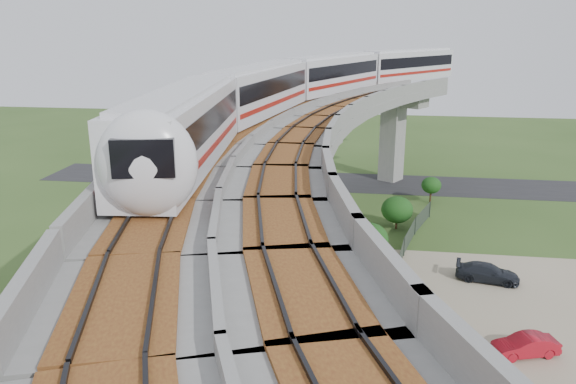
{
  "coord_description": "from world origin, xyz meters",
  "views": [
    {
      "loc": [
        6.32,
        -30.2,
        16.8
      ],
      "look_at": [
        1.92,
        0.59,
        7.5
      ],
      "focal_mm": 35.0,
      "sensor_mm": 36.0,
      "label": 1
    }
  ],
  "objects": [
    {
      "name": "viaduct",
      "position": [
        3.84,
        0.0,
        9.05
      ],
      "size": [
        19.58,
        73.98,
        11.4
      ],
      "color": "#99968E",
      "rests_on": "ground"
    },
    {
      "name": "car_dark",
      "position": [
        14.81,
        6.27,
        0.64
      ],
      "size": [
        4.41,
        2.46,
        1.21
      ],
      "primitive_type": "imported",
      "rotation": [
        0.0,
        0.0,
        1.38
      ],
      "color": "black",
      "rests_on": "dirt_lot"
    },
    {
      "name": "dirt_lot",
      "position": [
        14.0,
        -2.0,
        0.02
      ],
      "size": [
        18.0,
        26.0,
        0.04
      ],
      "primitive_type": "cube",
      "color": "gray",
      "rests_on": "ground"
    },
    {
      "name": "tree_0",
      "position": [
        12.71,
        23.61,
        1.83
      ],
      "size": [
        1.9,
        1.9,
        2.65
      ],
      "color": "#382314",
      "rests_on": "ground"
    },
    {
      "name": "tree_3",
      "position": [
        5.84,
        -0.5,
        1.93
      ],
      "size": [
        3.15,
        3.15,
        3.27
      ],
      "color": "#382314",
      "rests_on": "ground"
    },
    {
      "name": "metro_train",
      "position": [
        2.49,
        15.85,
        12.31
      ],
      "size": [
        20.43,
        59.06,
        3.64
      ],
      "color": "silver",
      "rests_on": "ground"
    },
    {
      "name": "car_red",
      "position": [
        15.02,
        -2.76,
        0.61
      ],
      "size": [
        3.68,
        2.17,
        1.15
      ],
      "primitive_type": "imported",
      "rotation": [
        0.0,
        0.0,
        -1.28
      ],
      "color": "maroon",
      "rests_on": "dirt_lot"
    },
    {
      "name": "asphalt_road",
      "position": [
        0.0,
        30.0,
        0.01
      ],
      "size": [
        60.0,
        8.0,
        0.03
      ],
      "primitive_type": "cube",
      "color": "#232326",
      "rests_on": "ground"
    },
    {
      "name": "ground",
      "position": [
        0.0,
        0.0,
        0.0
      ],
      "size": [
        160.0,
        160.0,
        0.0
      ],
      "primitive_type": "plane",
      "color": "#334E1F",
      "rests_on": "ground"
    },
    {
      "name": "tree_1",
      "position": [
        9.11,
        15.82,
        1.73
      ],
      "size": [
        2.68,
        2.68,
        2.87
      ],
      "color": "#382314",
      "rests_on": "ground"
    },
    {
      "name": "tree_2",
      "position": [
        6.77,
        7.51,
        2.15
      ],
      "size": [
        2.74,
        2.74,
        3.32
      ],
      "color": "#382314",
      "rests_on": "ground"
    },
    {
      "name": "fence",
      "position": [
        9.75,
        0.0,
        0.75
      ],
      "size": [
        3.87,
        38.73,
        1.5
      ],
      "color": "#2D382D",
      "rests_on": "ground"
    }
  ]
}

